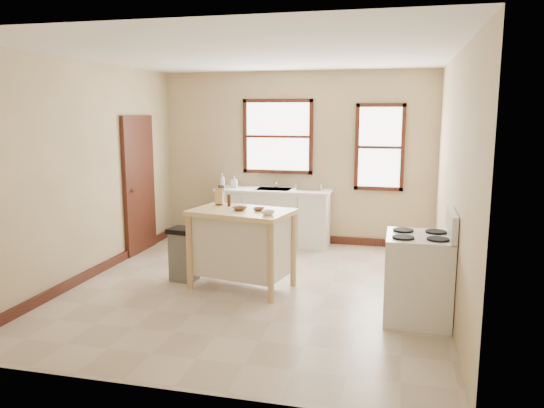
% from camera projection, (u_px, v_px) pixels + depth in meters
% --- Properties ---
extents(floor, '(5.00, 5.00, 0.00)m').
position_uv_depth(floor, '(256.00, 288.00, 6.56)').
color(floor, '#C2B09A').
rests_on(floor, ground).
extents(ceiling, '(5.00, 5.00, 0.00)m').
position_uv_depth(ceiling, '(254.00, 55.00, 6.07)').
color(ceiling, white).
rests_on(ceiling, ground).
extents(wall_back, '(4.50, 0.04, 2.80)m').
position_uv_depth(wall_back, '(296.00, 158.00, 8.71)').
color(wall_back, tan).
rests_on(wall_back, ground).
extents(wall_left, '(0.04, 5.00, 2.80)m').
position_uv_depth(wall_left, '(87.00, 171.00, 6.84)').
color(wall_left, tan).
rests_on(wall_left, ground).
extents(wall_right, '(0.04, 5.00, 2.80)m').
position_uv_depth(wall_right, '(453.00, 182.00, 5.79)').
color(wall_right, tan).
rests_on(wall_right, ground).
extents(window_main, '(1.17, 0.06, 1.22)m').
position_uv_depth(window_main, '(278.00, 137.00, 8.70)').
color(window_main, black).
rests_on(window_main, wall_back).
extents(window_side, '(0.77, 0.06, 1.37)m').
position_uv_depth(window_side, '(380.00, 147.00, 8.34)').
color(window_side, black).
rests_on(window_side, wall_back).
extents(door_left, '(0.06, 0.90, 2.10)m').
position_uv_depth(door_left, '(139.00, 185.00, 8.14)').
color(door_left, black).
rests_on(door_left, ground).
extents(baseboard_back, '(4.50, 0.04, 0.12)m').
position_uv_depth(baseboard_back, '(295.00, 238.00, 8.91)').
color(baseboard_back, black).
rests_on(baseboard_back, ground).
extents(baseboard_left, '(0.04, 5.00, 0.12)m').
position_uv_depth(baseboard_left, '(95.00, 271.00, 7.07)').
color(baseboard_left, black).
rests_on(baseboard_left, ground).
extents(sink_counter, '(1.86, 0.62, 0.92)m').
position_uv_depth(sink_counter, '(274.00, 217.00, 8.65)').
color(sink_counter, silver).
rests_on(sink_counter, ground).
extents(faucet, '(0.03, 0.03, 0.22)m').
position_uv_depth(faucet, '(276.00, 181.00, 8.73)').
color(faucet, silver).
rests_on(faucet, sink_counter).
extents(soap_bottle_a, '(0.09, 0.09, 0.23)m').
position_uv_depth(soap_bottle_a, '(222.00, 181.00, 8.69)').
color(soap_bottle_a, '#B2B2B2').
rests_on(soap_bottle_a, sink_counter).
extents(soap_bottle_b, '(0.09, 0.09, 0.20)m').
position_uv_depth(soap_bottle_b, '(234.00, 182.00, 8.71)').
color(soap_bottle_b, '#B2B2B2').
rests_on(soap_bottle_b, sink_counter).
extents(dish_rack, '(0.43, 0.33, 0.10)m').
position_uv_depth(dish_rack, '(310.00, 187.00, 8.41)').
color(dish_rack, silver).
rests_on(dish_rack, sink_counter).
extents(kitchen_island, '(1.32, 0.98, 0.98)m').
position_uv_depth(kitchen_island, '(242.00, 249.00, 6.51)').
color(kitchen_island, tan).
rests_on(kitchen_island, ground).
extents(knife_block, '(0.11, 0.11, 0.20)m').
position_uv_depth(knife_block, '(220.00, 197.00, 6.76)').
color(knife_block, tan).
rests_on(knife_block, kitchen_island).
extents(pepper_grinder, '(0.04, 0.04, 0.15)m').
position_uv_depth(pepper_grinder, '(229.00, 200.00, 6.67)').
color(pepper_grinder, '#3E1E10').
rests_on(pepper_grinder, kitchen_island).
extents(bowl_a, '(0.23, 0.23, 0.04)m').
position_uv_depth(bowl_a, '(240.00, 209.00, 6.41)').
color(bowl_a, brown).
rests_on(bowl_a, kitchen_island).
extents(bowl_b, '(0.15, 0.15, 0.04)m').
position_uv_depth(bowl_b, '(259.00, 209.00, 6.38)').
color(bowl_b, brown).
rests_on(bowl_b, kitchen_island).
extents(bowl_c, '(0.21, 0.21, 0.05)m').
position_uv_depth(bowl_c, '(268.00, 213.00, 6.12)').
color(bowl_c, white).
rests_on(bowl_c, kitchen_island).
extents(trash_bin, '(0.39, 0.35, 0.69)m').
position_uv_depth(trash_bin, '(184.00, 254.00, 6.82)').
color(trash_bin, slate).
rests_on(trash_bin, ground).
extents(gas_stove, '(0.73, 0.74, 1.17)m').
position_uv_depth(gas_stove, '(418.00, 265.00, 5.49)').
color(gas_stove, white).
rests_on(gas_stove, ground).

